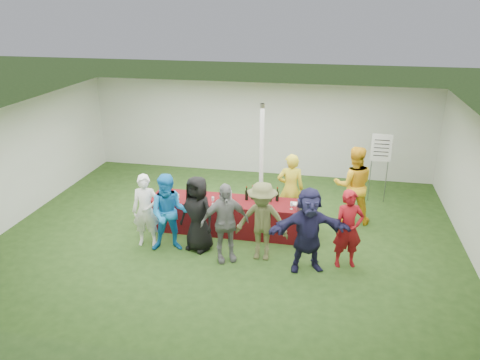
% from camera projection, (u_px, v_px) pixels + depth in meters
% --- Properties ---
extents(ground, '(60.00, 60.00, 0.00)m').
position_uv_depth(ground, '(230.00, 232.00, 10.52)').
color(ground, '#284719').
rests_on(ground, ground).
extents(tent, '(10.00, 10.00, 10.00)m').
position_uv_depth(tent, '(261.00, 160.00, 11.04)').
color(tent, white).
rests_on(tent, ground).
extents(serving_table, '(3.60, 0.80, 0.75)m').
position_uv_depth(serving_table, '(231.00, 216.00, 10.46)').
color(serving_table, '#620D0E').
rests_on(serving_table, ground).
extents(wine_bottles, '(0.74, 0.15, 0.32)m').
position_uv_depth(wine_bottles, '(261.00, 195.00, 10.29)').
color(wine_bottles, black).
rests_on(wine_bottles, serving_table).
extents(wine_glasses, '(2.83, 0.14, 0.16)m').
position_uv_depth(wine_glasses, '(207.00, 198.00, 10.15)').
color(wine_glasses, silver).
rests_on(wine_glasses, serving_table).
extents(water_bottle, '(0.07, 0.07, 0.23)m').
position_uv_depth(water_bottle, '(230.00, 195.00, 10.37)').
color(water_bottle, silver).
rests_on(water_bottle, serving_table).
extents(bar_towel, '(0.25, 0.18, 0.03)m').
position_uv_depth(bar_towel, '(298.00, 204.00, 10.09)').
color(bar_towel, white).
rests_on(bar_towel, serving_table).
extents(dump_bucket, '(0.24, 0.24, 0.18)m').
position_uv_depth(dump_bucket, '(302.00, 207.00, 9.80)').
color(dump_bucket, slate).
rests_on(dump_bucket, serving_table).
extents(wine_list_sign, '(0.50, 0.03, 1.80)m').
position_uv_depth(wine_list_sign, '(381.00, 153.00, 11.67)').
color(wine_list_sign, slate).
rests_on(wine_list_sign, ground).
extents(staff_pourer, '(0.67, 0.50, 1.69)m').
position_uv_depth(staff_pourer, '(290.00, 189.00, 10.70)').
color(staff_pourer, gold).
rests_on(staff_pourer, ground).
extents(staff_back, '(0.97, 0.80, 1.85)m').
position_uv_depth(staff_back, '(353.00, 185.00, 10.71)').
color(staff_back, gold).
rests_on(staff_back, ground).
extents(customer_0, '(0.63, 0.47, 1.57)m').
position_uv_depth(customer_0, '(146.00, 211.00, 9.75)').
color(customer_0, white).
rests_on(customer_0, ground).
extents(customer_1, '(0.94, 0.81, 1.66)m').
position_uv_depth(customer_1, '(169.00, 213.00, 9.52)').
color(customer_1, '#177DCF').
rests_on(customer_1, ground).
extents(customer_2, '(0.92, 0.76, 1.61)m').
position_uv_depth(customer_2, '(198.00, 214.00, 9.56)').
color(customer_2, black).
rests_on(customer_2, ground).
extents(customer_3, '(1.04, 0.78, 1.64)m').
position_uv_depth(customer_3, '(225.00, 223.00, 9.14)').
color(customer_3, slate).
rests_on(customer_3, ground).
extents(customer_4, '(1.08, 0.64, 1.64)m').
position_uv_depth(customer_4, '(262.00, 221.00, 9.19)').
color(customer_4, brown).
rests_on(customer_4, ground).
extents(customer_5, '(1.64, 0.92, 1.69)m').
position_uv_depth(customer_5, '(308.00, 230.00, 8.81)').
color(customer_5, '#1F1D42').
rests_on(customer_5, ground).
extents(customer_6, '(0.66, 0.53, 1.58)m').
position_uv_depth(customer_6, '(348.00, 229.00, 8.95)').
color(customer_6, maroon).
rests_on(customer_6, ground).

